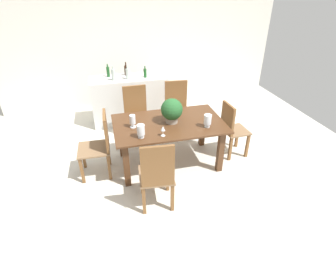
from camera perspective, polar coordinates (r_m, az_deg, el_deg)
name	(u,v)px	position (r m, az deg, el deg)	size (l,w,h in m)	color
ground_plane	(168,161)	(4.60, 0.00, -5.59)	(7.04, 7.04, 0.00)	silver
back_wall	(140,50)	(6.44, -5.92, 17.57)	(6.40, 0.10, 2.60)	silver
dining_table	(169,130)	(4.22, 0.16, 0.93)	(1.72, 1.05, 0.76)	#4C2D19
chair_far_left	(136,111)	(5.02, -6.84, 5.02)	(0.47, 0.41, 1.04)	brown
chair_far_right	(177,106)	(5.16, 1.84, 6.07)	(0.50, 0.45, 1.07)	brown
chair_head_end	(100,142)	(4.16, -14.27, -1.62)	(0.49, 0.48, 1.02)	brown
chair_foot_end	(231,127)	(4.62, 13.39, 1.50)	(0.42, 0.44, 0.96)	brown
chair_near_left	(157,174)	(3.40, -2.39, -8.37)	(0.49, 0.51, 1.05)	brown
flower_centerpiece	(172,110)	(4.09, 0.81, 5.23)	(0.34, 0.34, 0.39)	gray
crystal_vase_left	(141,130)	(3.74, -5.83, 0.93)	(0.11, 0.11, 0.20)	silver
crystal_vase_center_near	(133,120)	(4.02, -7.60, 3.06)	(0.09, 0.09, 0.20)	silver
crystal_vase_right	(208,120)	(4.03, 8.49, 3.14)	(0.11, 0.11, 0.20)	silver
wine_glass	(163,129)	(3.76, -1.09, 1.19)	(0.06, 0.06, 0.15)	silver
kitchen_counter	(130,100)	(5.77, -8.21, 7.41)	(1.55, 0.61, 0.97)	silver
wine_bottle_amber	(108,72)	(5.69, -12.70, 12.99)	(0.06, 0.06, 0.26)	#194C1E
wine_bottle_clear	(126,70)	(5.73, -8.96, 13.45)	(0.07, 0.07, 0.27)	black
wine_bottle_green	(128,74)	(5.48, -8.63, 12.74)	(0.08, 0.08, 0.27)	#B2BFB7
wine_bottle_tall	(145,73)	(5.55, -4.93, 13.01)	(0.06, 0.06, 0.23)	#194C1E
wine_bottle_dark	(113,75)	(5.45, -11.62, 12.44)	(0.07, 0.07, 0.28)	#B2BFB7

